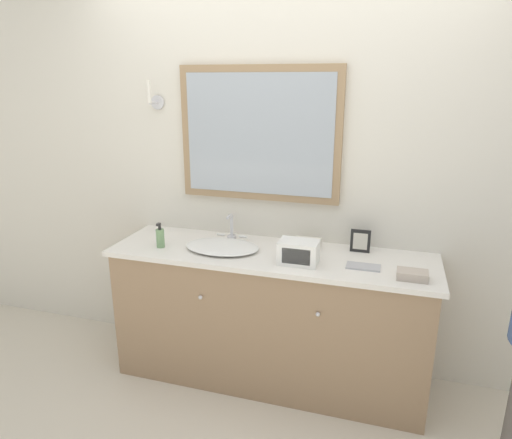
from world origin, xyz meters
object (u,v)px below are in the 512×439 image
soap_bottle (160,237)px  appliance_box (298,252)px  sink_basin (222,246)px  picture_frame (360,241)px

soap_bottle → appliance_box: (0.87, -0.01, 0.00)m
sink_basin → picture_frame: sink_basin is taller
sink_basin → picture_frame: 0.83m
soap_bottle → appliance_box: size_ratio=0.72×
sink_basin → picture_frame: size_ratio=3.27×
appliance_box → picture_frame: bearing=41.4°
soap_bottle → appliance_box: soap_bottle is taller
sink_basin → appliance_box: sink_basin is taller
sink_basin → soap_bottle: sink_basin is taller
appliance_box → sink_basin: bearing=169.5°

